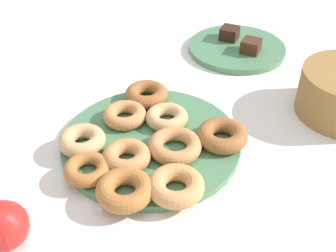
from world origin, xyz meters
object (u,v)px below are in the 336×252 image
at_px(donut_plate, 151,142).
at_px(brownie_far, 251,46).
at_px(donut_2, 82,141).
at_px(donut_4, 176,186).
at_px(brownie_near, 229,33).
at_px(apple, 3,226).
at_px(donut_1, 222,134).
at_px(donut_5, 87,169).
at_px(donut_6, 147,94).
at_px(donut_8, 175,146).
at_px(donut_7, 126,156).
at_px(cake_plate, 237,48).
at_px(donut_3, 167,117).
at_px(donut_0, 125,115).
at_px(donut_9, 125,190).

xyz_separation_m(donut_plate, brownie_far, (-0.33, 0.20, 0.02)).
distance_m(donut_2, donut_4, 0.19).
bearing_deg(brownie_near, apple, -28.61).
bearing_deg(donut_1, donut_5, -65.85).
relative_size(donut_6, donut_8, 0.93).
bearing_deg(donut_7, donut_8, 112.55).
relative_size(donut_2, brownie_near, 1.91).
bearing_deg(apple, cake_plate, 148.69).
height_order(donut_3, brownie_far, brownie_far).
bearing_deg(brownie_near, donut_8, -14.93).
bearing_deg(cake_plate, donut_1, -8.03).
height_order(donut_0, donut_4, donut_4).
relative_size(donut_5, donut_9, 0.85).
height_order(donut_7, cake_plate, donut_7).
distance_m(donut_1, donut_5, 0.24).
relative_size(donut_0, brownie_near, 1.90).
distance_m(donut_2, apple, 0.20).
bearing_deg(donut_3, donut_9, -15.32).
relative_size(donut_2, apple, 1.15).
xyz_separation_m(donut_0, donut_7, (0.11, 0.02, 0.00)).
bearing_deg(brownie_far, donut_1, -13.61).
relative_size(donut_4, donut_9, 0.99).
height_order(donut_8, brownie_far, brownie_far).
height_order(donut_0, donut_6, donut_6).
height_order(donut_7, apple, apple).
bearing_deg(donut_1, donut_8, -67.34).
height_order(donut_4, donut_5, donut_4).
bearing_deg(cake_plate, donut_5, -30.45).
distance_m(donut_2, donut_7, 0.09).
distance_m(donut_0, cake_plate, 0.38).
distance_m(donut_7, donut_9, 0.07).
bearing_deg(donut_6, cake_plate, 141.20).
bearing_deg(apple, donut_7, 137.45).
xyz_separation_m(donut_0, donut_6, (-0.07, 0.03, 0.00)).
relative_size(donut_4, donut_5, 1.16).
height_order(donut_plate, donut_2, donut_2).
bearing_deg(donut_9, donut_8, 146.94).
bearing_deg(donut_8, cake_plate, 161.48).
height_order(donut_9, brownie_near, brownie_near).
bearing_deg(apple, donut_8, 130.51).
relative_size(donut_2, donut_7, 1.01).
relative_size(donut_3, donut_7, 0.98).
distance_m(donut_1, donut_4, 0.15).
distance_m(brownie_near, apple, 0.70).
bearing_deg(donut_4, donut_1, 149.77).
relative_size(donut_plate, donut_1, 3.58).
xyz_separation_m(donut_3, apple, (0.27, -0.20, 0.01)).
height_order(donut_3, cake_plate, donut_3).
xyz_separation_m(donut_4, brownie_near, (-0.52, 0.11, 0.00)).
height_order(donut_8, apple, apple).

